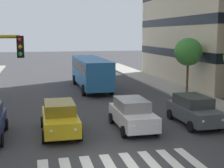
# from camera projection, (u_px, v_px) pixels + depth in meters

# --- Properties ---
(ground_plane) EXTENTS (180.00, 180.00, 0.00)m
(ground_plane) POSITION_uv_depth(u_px,v_px,m) (121.00, 166.00, 13.71)
(ground_plane) COLOR #38383A
(crosswalk_markings) EXTENTS (6.75, 2.80, 0.01)m
(crosswalk_markings) POSITION_uv_depth(u_px,v_px,m) (121.00, 165.00, 13.71)
(crosswalk_markings) COLOR silver
(crosswalk_markings) RESTS_ON ground_plane
(car_0) EXTENTS (2.02, 4.44, 1.72)m
(car_0) POSITION_uv_depth(u_px,v_px,m) (194.00, 110.00, 19.83)
(car_0) COLOR #474C51
(car_0) RESTS_ON ground_plane
(car_1) EXTENTS (2.02, 4.44, 1.72)m
(car_1) POSITION_uv_depth(u_px,v_px,m) (132.00, 114.00, 18.86)
(car_1) COLOR silver
(car_1) RESTS_ON ground_plane
(car_2) EXTENTS (2.02, 4.44, 1.72)m
(car_2) POSITION_uv_depth(u_px,v_px,m) (60.00, 118.00, 18.00)
(car_2) COLOR gold
(car_2) RESTS_ON ground_plane
(bus_behind_traffic) EXTENTS (2.78, 10.50, 3.00)m
(bus_behind_traffic) POSITION_uv_depth(u_px,v_px,m) (91.00, 70.00, 32.62)
(bus_behind_traffic) COLOR #286BAD
(bus_behind_traffic) RESTS_ON ground_plane
(street_tree_2) EXTENTS (2.46, 2.46, 4.90)m
(street_tree_2) POSITION_uv_depth(u_px,v_px,m) (188.00, 52.00, 29.14)
(street_tree_2) COLOR #513823
(street_tree_2) RESTS_ON sidewalk_left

